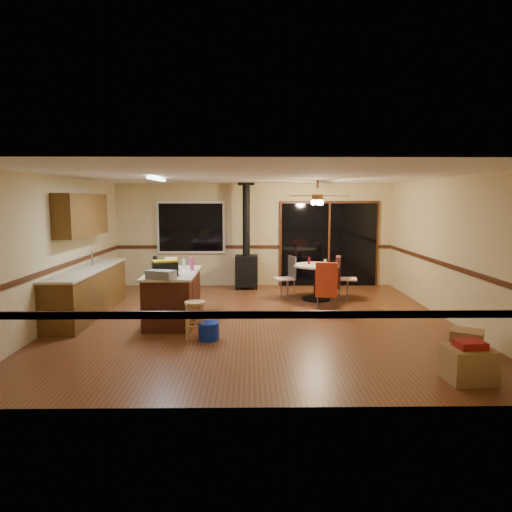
{
  "coord_description": "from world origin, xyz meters",
  "views": [
    {
      "loc": [
        -0.11,
        -8.08,
        2.17
      ],
      "look_at": [
        0.0,
        0.3,
        1.15
      ],
      "focal_mm": 32.0,
      "sensor_mm": 36.0,
      "label": 1
    }
  ],
  "objects_px": {
    "chair_left": "(288,272)",
    "box_under_window": "(183,280)",
    "blue_bucket": "(209,331)",
    "box_corner_b": "(467,342)",
    "toolbox_black": "(165,269)",
    "dining_table": "(316,276)",
    "kitchen_island": "(173,296)",
    "wood_stove": "(246,259)",
    "chair_near": "(326,280)",
    "box_corner_a": "(469,364)",
    "bar_stool": "(195,320)",
    "chair_right": "(339,272)",
    "toolbox_grey": "(161,275)"
  },
  "relations": [
    {
      "from": "chair_left",
      "to": "box_under_window",
      "type": "xyz_separation_m",
      "value": [
        -2.53,
        1.21,
        -0.38
      ]
    },
    {
      "from": "blue_bucket",
      "to": "box_corner_b",
      "type": "distance_m",
      "value": 3.8
    },
    {
      "from": "toolbox_black",
      "to": "dining_table",
      "type": "distance_m",
      "value": 3.64
    },
    {
      "from": "kitchen_island",
      "to": "wood_stove",
      "type": "bearing_deg",
      "value": 66.91
    },
    {
      "from": "chair_near",
      "to": "box_corner_b",
      "type": "height_order",
      "value": "chair_near"
    },
    {
      "from": "dining_table",
      "to": "box_corner_a",
      "type": "distance_m",
      "value": 4.74
    },
    {
      "from": "dining_table",
      "to": "chair_left",
      "type": "bearing_deg",
      "value": 167.57
    },
    {
      "from": "toolbox_black",
      "to": "bar_stool",
      "type": "distance_m",
      "value": 1.14
    },
    {
      "from": "toolbox_black",
      "to": "blue_bucket",
      "type": "bearing_deg",
      "value": -42.28
    },
    {
      "from": "box_corner_b",
      "to": "wood_stove",
      "type": "bearing_deg",
      "value": 122.98
    },
    {
      "from": "blue_bucket",
      "to": "chair_right",
      "type": "xyz_separation_m",
      "value": [
        2.62,
        2.96,
        0.46
      ]
    },
    {
      "from": "dining_table",
      "to": "chair_right",
      "type": "height_order",
      "value": "chair_right"
    },
    {
      "from": "bar_stool",
      "to": "box_under_window",
      "type": "distance_m",
      "value": 4.23
    },
    {
      "from": "wood_stove",
      "to": "dining_table",
      "type": "bearing_deg",
      "value": -39.94
    },
    {
      "from": "kitchen_island",
      "to": "bar_stool",
      "type": "height_order",
      "value": "kitchen_island"
    },
    {
      "from": "blue_bucket",
      "to": "chair_near",
      "type": "xyz_separation_m",
      "value": [
        2.18,
        1.99,
        0.46
      ]
    },
    {
      "from": "dining_table",
      "to": "chair_right",
      "type": "bearing_deg",
      "value": 9.03
    },
    {
      "from": "chair_near",
      "to": "chair_right",
      "type": "height_order",
      "value": "same"
    },
    {
      "from": "chair_near",
      "to": "chair_right",
      "type": "xyz_separation_m",
      "value": [
        0.45,
        0.96,
        0.0
      ]
    },
    {
      "from": "box_under_window",
      "to": "chair_right",
      "type": "bearing_deg",
      "value": -19.04
    },
    {
      "from": "wood_stove",
      "to": "box_under_window",
      "type": "xyz_separation_m",
      "value": [
        -1.59,
        0.05,
        -0.52
      ]
    },
    {
      "from": "wood_stove",
      "to": "blue_bucket",
      "type": "height_order",
      "value": "wood_stove"
    },
    {
      "from": "box_under_window",
      "to": "toolbox_black",
      "type": "bearing_deg",
      "value": -86.3
    },
    {
      "from": "box_corner_a",
      "to": "box_corner_b",
      "type": "distance_m",
      "value": 1.08
    },
    {
      "from": "blue_bucket",
      "to": "chair_right",
      "type": "height_order",
      "value": "chair_right"
    },
    {
      "from": "dining_table",
      "to": "chair_near",
      "type": "bearing_deg",
      "value": -85.24
    },
    {
      "from": "chair_near",
      "to": "box_corner_b",
      "type": "bearing_deg",
      "value": -60.19
    },
    {
      "from": "toolbox_black",
      "to": "chair_right",
      "type": "distance_m",
      "value": 4.11
    },
    {
      "from": "toolbox_grey",
      "to": "bar_stool",
      "type": "distance_m",
      "value": 0.96
    },
    {
      "from": "kitchen_island",
      "to": "box_corner_a",
      "type": "bearing_deg",
      "value": -34.97
    },
    {
      "from": "wood_stove",
      "to": "toolbox_grey",
      "type": "relative_size",
      "value": 5.56
    },
    {
      "from": "chair_left",
      "to": "chair_right",
      "type": "distance_m",
      "value": 1.12
    },
    {
      "from": "dining_table",
      "to": "box_corner_b",
      "type": "height_order",
      "value": "dining_table"
    },
    {
      "from": "chair_right",
      "to": "kitchen_island",
      "type": "bearing_deg",
      "value": -151.3
    },
    {
      "from": "bar_stool",
      "to": "blue_bucket",
      "type": "height_order",
      "value": "bar_stool"
    },
    {
      "from": "toolbox_black",
      "to": "box_corner_a",
      "type": "xyz_separation_m",
      "value": [
        4.09,
        -2.43,
        -0.81
      ]
    },
    {
      "from": "blue_bucket",
      "to": "dining_table",
      "type": "distance_m",
      "value": 3.58
    },
    {
      "from": "box_under_window",
      "to": "dining_table",
      "type": "bearing_deg",
      "value": -23.21
    },
    {
      "from": "wood_stove",
      "to": "chair_left",
      "type": "distance_m",
      "value": 1.5
    },
    {
      "from": "bar_stool",
      "to": "chair_left",
      "type": "height_order",
      "value": "chair_left"
    },
    {
      "from": "toolbox_grey",
      "to": "dining_table",
      "type": "distance_m",
      "value": 3.84
    },
    {
      "from": "wood_stove",
      "to": "bar_stool",
      "type": "height_order",
      "value": "wood_stove"
    },
    {
      "from": "chair_right",
      "to": "toolbox_black",
      "type": "bearing_deg",
      "value": -146.93
    },
    {
      "from": "box_under_window",
      "to": "chair_left",
      "type": "bearing_deg",
      "value": -25.56
    },
    {
      "from": "kitchen_island",
      "to": "toolbox_black",
      "type": "height_order",
      "value": "toolbox_black"
    },
    {
      "from": "toolbox_grey",
      "to": "chair_right",
      "type": "bearing_deg",
      "value": 36.68
    },
    {
      "from": "kitchen_island",
      "to": "bar_stool",
      "type": "bearing_deg",
      "value": -63.68
    },
    {
      "from": "kitchen_island",
      "to": "blue_bucket",
      "type": "bearing_deg",
      "value": -56.46
    },
    {
      "from": "toolbox_grey",
      "to": "box_corner_a",
      "type": "bearing_deg",
      "value": -27.18
    },
    {
      "from": "chair_right",
      "to": "box_corner_a",
      "type": "height_order",
      "value": "chair_right"
    }
  ]
}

